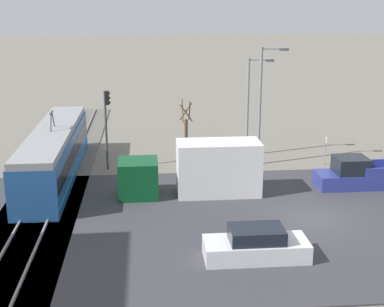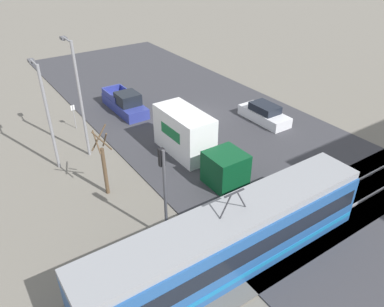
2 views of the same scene
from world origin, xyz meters
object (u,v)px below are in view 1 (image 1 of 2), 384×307
at_px(box_truck, 199,170).
at_px(street_tree, 186,135).
at_px(street_lamp_near_crossing, 263,98).
at_px(light_rail_tram, 55,154).
at_px(street_lamp_mid_block, 251,100).
at_px(traffic_light_pole, 107,119).
at_px(no_parking_sign, 325,148).
at_px(sedan_car_0, 256,245).
at_px(pickup_truck, 361,175).

height_order(box_truck, street_tree, street_tree).
xyz_separation_m(box_truck, street_lamp_near_crossing, (5.97, -5.08, 3.23)).
distance_m(street_tree, street_lamp_near_crossing, 6.03).
distance_m(light_rail_tram, street_lamp_mid_block, 14.75).
height_order(traffic_light_pole, street_lamp_near_crossing, street_lamp_near_crossing).
relative_size(box_truck, no_parking_sign, 4.08).
height_order(box_truck, traffic_light_pole, traffic_light_pole).
xyz_separation_m(sedan_car_0, street_tree, (15.31, 1.99, 1.41)).
xyz_separation_m(box_truck, sedan_car_0, (-8.58, -1.73, -0.88)).
bearing_deg(sedan_car_0, box_truck, -168.60).
xyz_separation_m(sedan_car_0, street_lamp_near_crossing, (14.55, -3.35, 4.11)).
distance_m(pickup_truck, street_tree, 12.33).
bearing_deg(street_lamp_mid_block, street_lamp_near_crossing, -170.86).
bearing_deg(traffic_light_pole, street_tree, -79.58).
xyz_separation_m(street_tree, street_lamp_mid_block, (1.62, -4.96, 2.19)).
height_order(box_truck, street_lamp_mid_block, street_lamp_mid_block).
distance_m(sedan_car_0, no_parking_sign, 15.99).
distance_m(street_lamp_near_crossing, no_parking_sign, 5.77).
relative_size(pickup_truck, street_tree, 1.26).
xyz_separation_m(box_truck, traffic_light_pole, (5.71, 5.79, 1.99)).
xyz_separation_m(pickup_truck, street_lamp_mid_block, (7.90, 5.57, 3.48)).
height_order(street_tree, street_lamp_near_crossing, street_lamp_near_crossing).
relative_size(box_truck, street_lamp_near_crossing, 1.01).
relative_size(light_rail_tram, street_lamp_mid_block, 2.09).
xyz_separation_m(light_rail_tram, street_lamp_mid_block, (4.25, -13.87, 2.63)).
xyz_separation_m(street_lamp_mid_block, no_parking_sign, (-3.01, -4.90, -3.02)).
bearing_deg(street_tree, no_parking_sign, -98.04).
height_order(street_tree, no_parking_sign, street_tree).
bearing_deg(light_rail_tram, sedan_car_0, -139.29).
relative_size(traffic_light_pole, no_parking_sign, 2.66).
bearing_deg(street_lamp_mid_block, street_tree, 108.06).
height_order(light_rail_tram, street_tree, street_tree).
xyz_separation_m(light_rail_tram, no_parking_sign, (1.24, -18.77, -0.39)).
height_order(pickup_truck, street_lamp_near_crossing, street_lamp_near_crossing).
bearing_deg(traffic_light_pole, street_lamp_near_crossing, -88.64).
distance_m(pickup_truck, no_parking_sign, 4.96).
relative_size(light_rail_tram, street_tree, 3.32).
bearing_deg(sedan_car_0, street_tree, -172.58).
distance_m(light_rail_tram, no_parking_sign, 18.82).
distance_m(pickup_truck, street_lamp_near_crossing, 8.57).
bearing_deg(street_lamp_mid_block, box_truck, 150.64).
xyz_separation_m(street_tree, no_parking_sign, (-1.39, -9.86, -0.83)).
xyz_separation_m(box_truck, street_lamp_mid_block, (8.34, -4.69, 2.72)).
bearing_deg(sedan_car_0, street_lamp_near_crossing, 167.05).
bearing_deg(pickup_truck, street_lamp_mid_block, 35.21).
height_order(box_truck, pickup_truck, box_truck).
bearing_deg(street_tree, light_rail_tram, 106.44).
bearing_deg(pickup_truck, box_truck, 92.49).
height_order(street_lamp_mid_block, no_parking_sign, street_lamp_mid_block).
bearing_deg(box_truck, street_lamp_mid_block, -29.36).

